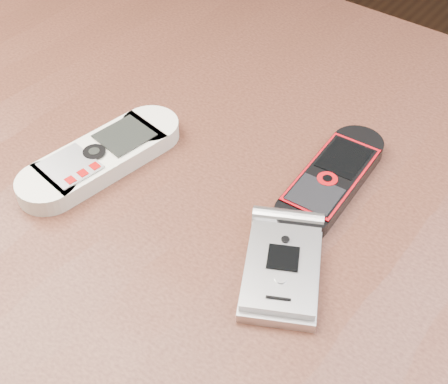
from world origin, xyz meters
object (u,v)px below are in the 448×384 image
(table, at_px, (220,269))
(nokia_black_red, at_px, (331,179))
(nokia_white, at_px, (101,156))
(motorola_razr, at_px, (282,267))

(table, distance_m, nokia_black_red, 0.15)
(nokia_white, bearing_deg, nokia_black_red, 38.07)
(nokia_black_red, relative_size, motorola_razr, 1.38)
(nokia_white, bearing_deg, table, 23.90)
(nokia_white, xyz_separation_m, nokia_black_red, (0.19, 0.11, -0.00))
(table, xyz_separation_m, nokia_black_red, (0.07, 0.08, 0.11))
(motorola_razr, bearing_deg, nokia_black_red, 72.41)
(nokia_white, height_order, motorola_razr, nokia_white)
(table, relative_size, nokia_black_red, 7.33)
(table, height_order, motorola_razr, motorola_razr)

